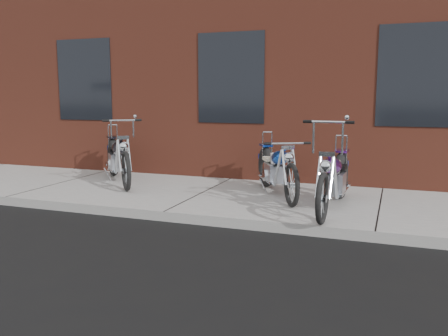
% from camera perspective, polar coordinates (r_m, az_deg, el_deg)
% --- Properties ---
extents(ground, '(120.00, 120.00, 0.00)m').
position_cam_1_polar(ground, '(7.15, -7.26, -6.40)').
color(ground, black).
rests_on(ground, ground).
extents(sidewalk, '(22.00, 3.00, 0.15)m').
position_cam_1_polar(sidewalk, '(8.45, -2.59, -3.45)').
color(sidewalk, gray).
rests_on(sidewalk, ground).
extents(building_brick, '(22.00, 10.00, 8.00)m').
position_cam_1_polar(building_brick, '(14.63, 7.63, 17.10)').
color(building_brick, brown).
rests_on(building_brick, ground).
extents(chopper_purple, '(0.60, 2.45, 1.37)m').
position_cam_1_polar(chopper_purple, '(7.30, 13.05, -1.47)').
color(chopper_purple, black).
rests_on(chopper_purple, sidewalk).
extents(chopper_blue, '(1.25, 2.15, 1.04)m').
position_cam_1_polar(chopper_blue, '(8.18, 6.35, -0.29)').
color(chopper_blue, black).
rests_on(chopper_blue, sidewalk).
extents(chopper_third, '(1.73, 1.99, 1.28)m').
position_cam_1_polar(chopper_third, '(9.57, -12.57, 1.01)').
color(chopper_third, black).
rests_on(chopper_third, sidewalk).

